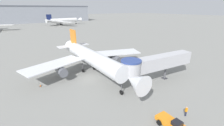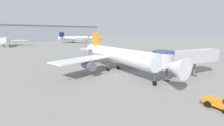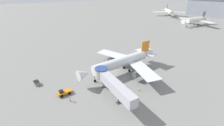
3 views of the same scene
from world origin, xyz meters
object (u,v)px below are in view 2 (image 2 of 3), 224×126
traffic_cone_port_wing (69,78)px  main_airplane (118,56)px  background_jet_gray_tail (5,40)px  traffic_cone_starboard_wing (161,67)px  pushback_tug_orange (222,104)px  background_jet_navy_tail (75,38)px  jet_bridge (184,57)px

traffic_cone_port_wing → main_airplane: bearing=-0.3°
main_airplane → background_jet_gray_tail: 109.10m
background_jet_gray_tail → traffic_cone_starboard_wing: bearing=-66.3°
main_airplane → background_jet_gray_tail: background_jet_gray_tail is taller
pushback_tug_orange → background_jet_navy_tail: background_jet_navy_tail is taller
traffic_cone_port_wing → background_jet_navy_tail: size_ratio=0.01×
traffic_cone_port_wing → background_jet_navy_tail: background_jet_navy_tail is taller
main_airplane → pushback_tug_orange: main_airplane is taller
pushback_tug_orange → background_jet_navy_tail: (28.88, 145.19, 3.81)m
jet_bridge → traffic_cone_port_wing: bearing=156.5°
main_airplane → jet_bridge: 14.78m
main_airplane → traffic_cone_port_wing: size_ratio=53.78×
pushback_tug_orange → traffic_cone_starboard_wing: size_ratio=6.65×
jet_bridge → background_jet_gray_tail: 122.86m
traffic_cone_starboard_wing → main_airplane: bearing=165.6°
jet_bridge → pushback_tug_orange: jet_bridge is taller
traffic_cone_starboard_wing → background_jet_navy_tail: size_ratio=0.02×
pushback_tug_orange → background_jet_gray_tail: (-28.94, 128.15, 4.05)m
jet_bridge → traffic_cone_starboard_wing: jet_bridge is taller
jet_bridge → traffic_cone_port_wing: (-21.35, 11.75, -4.25)m
jet_bridge → background_jet_navy_tail: background_jet_navy_tail is taller
jet_bridge → main_airplane: bearing=133.1°
background_jet_gray_tail → background_jet_navy_tail: background_jet_gray_tail is taller
pushback_tug_orange → background_jet_navy_tail: bearing=80.5°
traffic_cone_starboard_wing → jet_bridge: bearing=-111.2°
main_airplane → pushback_tug_orange: (0.72, -22.77, -3.38)m
traffic_cone_port_wing → background_jet_gray_tail: size_ratio=0.02×
traffic_cone_port_wing → background_jet_gray_tail: bearing=98.6°
jet_bridge → traffic_cone_starboard_wing: (3.30, 8.51, -4.25)m
main_airplane → traffic_cone_starboard_wing: 13.32m
main_airplane → background_jet_gray_tail: bearing=104.2°
traffic_cone_starboard_wing → background_jet_gray_tail: (-40.57, 108.56, 4.54)m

